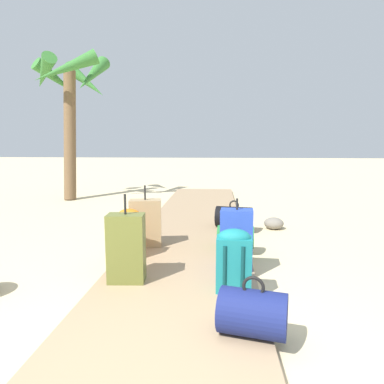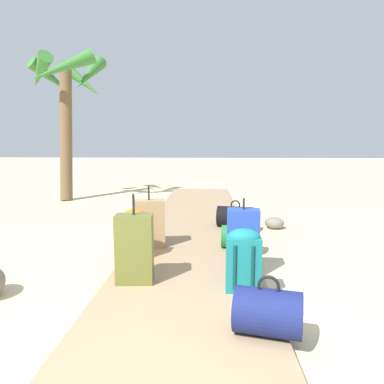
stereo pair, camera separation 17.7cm
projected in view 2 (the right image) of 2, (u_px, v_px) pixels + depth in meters
ground_plane at (193, 239)px, 5.42m from camera, size 60.00×60.00×0.00m
boardwalk at (195, 223)px, 6.31m from camera, size 1.63×9.01×0.08m
backpack_orange at (135, 232)px, 4.27m from camera, size 0.32×0.25×0.61m
backpack_teal at (243, 258)px, 3.31m from camera, size 0.34×0.24×0.60m
duffel_bag_black at (235, 217)px, 5.87m from camera, size 0.65×0.44×0.46m
suitcase_blue at (243, 239)px, 3.91m from camera, size 0.37×0.26×0.80m
suitcase_olive at (135, 249)px, 3.51m from camera, size 0.38×0.25×0.90m
duffel_bag_green at (239, 236)px, 4.70m from camera, size 0.50×0.34×0.41m
suitcase_tan at (149, 223)px, 4.75m from camera, size 0.45×0.29×0.84m
duffel_bag_navy at (268, 312)px, 2.56m from camera, size 0.55×0.44×0.45m
palm_tree_far_left at (67, 91)px, 8.85m from camera, size 2.07×2.22×3.73m
rock_right_far at (274, 223)px, 6.09m from camera, size 0.37×0.35×0.20m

